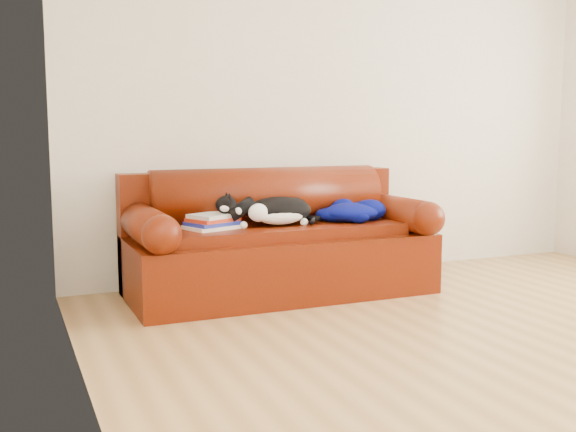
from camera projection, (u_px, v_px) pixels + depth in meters
The scene contains 7 objects.
ground at pixel (514, 340), 3.71m from camera, with size 4.50×4.50×0.00m, color olive.
room_shell at pixel (544, 31), 3.56m from camera, with size 4.52×4.02×2.61m.
sofa_base at pixel (280, 261), 4.73m from camera, with size 2.10×0.90×0.50m.
sofa_back at pixel (267, 214), 4.92m from camera, with size 2.10×1.01×0.88m.
book_stack at pixel (212, 222), 4.45m from camera, with size 0.38×0.33×0.10m.
cat at pixel (278, 212), 4.60m from camera, with size 0.70×0.36×0.25m.
blanket at pixel (351, 211), 4.86m from camera, with size 0.59×0.48×0.16m.
Camera 1 is at (-2.55, -2.81, 1.15)m, focal length 42.00 mm.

